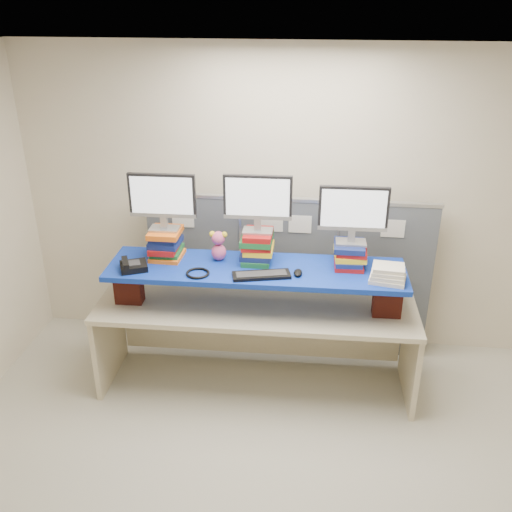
# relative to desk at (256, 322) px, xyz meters

# --- Properties ---
(room) EXTENTS (5.00, 4.00, 2.80)m
(room) POSITION_rel_desk_xyz_m (0.21, -1.15, 0.76)
(room) COLOR beige
(room) RESTS_ON ground
(cubicle_partition) EXTENTS (2.60, 0.06, 1.53)m
(cubicle_partition) POSITION_rel_desk_xyz_m (0.21, 0.63, 0.13)
(cubicle_partition) COLOR #474D54
(cubicle_partition) RESTS_ON ground
(desk) EXTENTS (2.66, 0.84, 0.80)m
(desk) POSITION_rel_desk_xyz_m (0.00, 0.00, 0.00)
(desk) COLOR beige
(desk) RESTS_ON ground
(brick_pier_left) EXTENTS (0.23, 0.13, 0.30)m
(brick_pier_left) POSITION_rel_desk_xyz_m (-1.05, -0.08, 0.31)
(brick_pier_left) COLOR maroon
(brick_pier_left) RESTS_ON desk
(brick_pier_right) EXTENTS (0.23, 0.13, 0.30)m
(brick_pier_right) POSITION_rel_desk_xyz_m (1.05, -0.02, 0.31)
(brick_pier_right) COLOR maroon
(brick_pier_right) RESTS_ON desk
(blue_board) EXTENTS (2.40, 0.66, 0.04)m
(blue_board) POSITION_rel_desk_xyz_m (0.00, -0.00, 0.49)
(blue_board) COLOR navy
(blue_board) RESTS_ON brick_pier_left
(book_stack_left) EXTENTS (0.26, 0.31, 0.25)m
(book_stack_left) POSITION_rel_desk_xyz_m (-0.76, 0.10, 0.63)
(book_stack_left) COLOR orange
(book_stack_left) RESTS_ON blue_board
(book_stack_center) EXTENTS (0.26, 0.31, 0.26)m
(book_stack_center) POSITION_rel_desk_xyz_m (-0.00, 0.12, 0.64)
(book_stack_center) COLOR #195D2B
(book_stack_center) RESTS_ON blue_board
(book_stack_right) EXTENTS (0.27, 0.33, 0.19)m
(book_stack_right) POSITION_rel_desk_xyz_m (0.74, 0.14, 0.61)
(book_stack_right) COLOR #9E1212
(book_stack_right) RESTS_ON blue_board
(monitor_left) EXTENTS (0.54, 0.16, 0.47)m
(monitor_left) POSITION_rel_desk_xyz_m (-0.76, 0.10, 1.02)
(monitor_left) COLOR #97969B
(monitor_left) RESTS_ON book_stack_left
(monitor_center) EXTENTS (0.54, 0.16, 0.47)m
(monitor_center) POSITION_rel_desk_xyz_m (-0.00, 0.12, 1.03)
(monitor_center) COLOR #97969B
(monitor_center) RESTS_ON book_stack_center
(monitor_right) EXTENTS (0.54, 0.16, 0.47)m
(monitor_right) POSITION_rel_desk_xyz_m (0.74, 0.14, 0.97)
(monitor_right) COLOR #97969B
(monitor_right) RESTS_ON book_stack_right
(keyboard) EXTENTS (0.47, 0.25, 0.03)m
(keyboard) POSITION_rel_desk_xyz_m (0.06, -0.16, 0.52)
(keyboard) COLOR black
(keyboard) RESTS_ON blue_board
(mouse) EXTENTS (0.09, 0.13, 0.04)m
(mouse) POSITION_rel_desk_xyz_m (0.34, -0.09, 0.53)
(mouse) COLOR black
(mouse) RESTS_ON blue_board
(desk_phone) EXTENTS (0.26, 0.25, 0.09)m
(desk_phone) POSITION_rel_desk_xyz_m (-0.97, -0.16, 0.54)
(desk_phone) COLOR black
(desk_phone) RESTS_ON blue_board
(headset) EXTENTS (0.22, 0.22, 0.02)m
(headset) POSITION_rel_desk_xyz_m (-0.44, -0.18, 0.52)
(headset) COLOR black
(headset) RESTS_ON blue_board
(plush_toy) EXTENTS (0.15, 0.11, 0.25)m
(plush_toy) POSITION_rel_desk_xyz_m (-0.32, 0.10, 0.64)
(plush_toy) COLOR #D45082
(plush_toy) RESTS_ON blue_board
(binder_stack) EXTENTS (0.29, 0.25, 0.13)m
(binder_stack) POSITION_rel_desk_xyz_m (1.02, -0.11, 0.57)
(binder_stack) COLOR silver
(binder_stack) RESTS_ON blue_board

